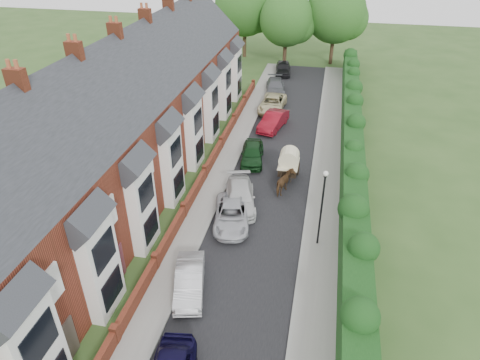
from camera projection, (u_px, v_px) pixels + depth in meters
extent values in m
plane|color=#2D4C1E|center=(250.00, 283.00, 23.18)|extent=(140.00, 140.00, 0.00)
cube|color=black|center=(270.00, 178.00, 32.41)|extent=(6.00, 58.00, 0.02)
cube|color=gray|center=(325.00, 184.00, 31.66)|extent=(2.20, 58.00, 0.12)
cube|color=gray|center=(221.00, 172.00, 33.07)|extent=(1.70, 58.00, 0.12)
cube|color=gray|center=(311.00, 182.00, 31.85)|extent=(0.18, 58.00, 0.13)
cube|color=gray|center=(231.00, 173.00, 32.92)|extent=(0.18, 58.00, 0.13)
cube|color=black|center=(352.00, 172.00, 30.72)|extent=(1.50, 58.00, 2.50)
cube|color=maroon|center=(130.00, 133.00, 31.73)|extent=(8.00, 40.00, 6.50)
cube|color=#24272B|center=(124.00, 91.00, 30.02)|extent=(8.00, 40.20, 8.00)
cube|color=white|center=(39.00, 359.00, 16.25)|extent=(0.70, 2.40, 5.20)
cube|color=black|center=(40.00, 340.00, 15.55)|extent=(0.06, 1.80, 1.60)
cube|color=#24272B|center=(13.00, 304.00, 14.69)|extent=(1.70, 2.60, 1.70)
cube|color=#3F2D2D|center=(70.00, 339.00, 18.86)|extent=(0.08, 0.90, 2.10)
cube|color=white|center=(51.00, 286.00, 17.02)|extent=(0.12, 1.20, 1.60)
cube|color=white|center=(101.00, 269.00, 20.41)|extent=(0.70, 2.40, 5.20)
cube|color=black|center=(113.00, 288.00, 20.97)|extent=(0.06, 1.80, 1.60)
cube|color=black|center=(104.00, 251.00, 19.71)|extent=(0.06, 1.80, 1.60)
cube|color=#24272B|center=(87.00, 218.00, 18.85)|extent=(1.70, 2.60, 1.70)
cube|color=#3F2D2D|center=(120.00, 263.00, 23.02)|extent=(0.08, 0.90, 2.10)
cube|color=white|center=(109.00, 213.00, 21.18)|extent=(0.12, 1.20, 1.60)
cube|color=white|center=(143.00, 209.00, 24.57)|extent=(0.70, 2.40, 5.20)
cube|color=black|center=(151.00, 226.00, 25.13)|extent=(0.06, 1.80, 1.60)
cube|color=black|center=(147.00, 192.00, 23.87)|extent=(0.06, 1.80, 1.60)
cube|color=#24272B|center=(134.00, 163.00, 23.01)|extent=(1.70, 2.60, 1.70)
cube|color=#3F2D2D|center=(154.00, 210.00, 27.18)|extent=(0.08, 0.90, 2.10)
cube|color=white|center=(148.00, 165.00, 25.33)|extent=(0.12, 1.20, 1.60)
cube|color=white|center=(172.00, 167.00, 28.72)|extent=(0.70, 2.40, 5.20)
cube|color=black|center=(179.00, 182.00, 29.29)|extent=(0.06, 1.80, 1.60)
cube|color=black|center=(176.00, 151.00, 28.03)|extent=(0.06, 1.80, 1.60)
cube|color=#24272B|center=(166.00, 126.00, 27.17)|extent=(1.70, 2.60, 1.70)
cube|color=#3F2D2D|center=(180.00, 171.00, 31.34)|extent=(0.08, 0.90, 2.10)
cube|color=white|center=(176.00, 130.00, 29.49)|extent=(0.12, 1.20, 1.60)
cube|color=white|center=(194.00, 135.00, 32.88)|extent=(0.70, 2.40, 5.20)
cube|color=black|center=(200.00, 149.00, 33.45)|extent=(0.06, 1.80, 1.60)
cube|color=black|center=(198.00, 121.00, 32.19)|extent=(0.06, 1.80, 1.60)
cube|color=#24272B|center=(190.00, 98.00, 31.33)|extent=(1.70, 2.60, 1.70)
cube|color=#3F2D2D|center=(199.00, 141.00, 35.50)|extent=(0.08, 0.90, 2.10)
cube|color=white|center=(197.00, 103.00, 33.65)|extent=(0.12, 1.20, 1.60)
cube|color=white|center=(211.00, 110.00, 37.04)|extent=(0.70, 2.40, 5.20)
cube|color=black|center=(216.00, 123.00, 37.61)|extent=(0.06, 1.80, 1.60)
cube|color=black|center=(215.00, 98.00, 36.35)|extent=(0.06, 1.80, 1.60)
cube|color=#24272B|center=(208.00, 76.00, 35.49)|extent=(1.70, 2.60, 1.70)
cube|color=#3F2D2D|center=(215.00, 117.00, 39.66)|extent=(0.08, 0.90, 2.10)
cube|color=white|center=(213.00, 83.00, 37.81)|extent=(0.12, 1.20, 1.60)
cube|color=white|center=(225.00, 91.00, 41.20)|extent=(0.70, 2.40, 5.20)
cube|color=black|center=(229.00, 103.00, 41.77)|extent=(0.06, 1.80, 1.60)
cube|color=black|center=(229.00, 79.00, 40.51)|extent=(0.06, 1.80, 1.60)
cube|color=#24272B|center=(223.00, 60.00, 39.65)|extent=(1.70, 2.60, 1.70)
cube|color=#3F2D2D|center=(227.00, 98.00, 43.82)|extent=(0.08, 0.90, 2.10)
cube|color=white|center=(227.00, 66.00, 41.97)|extent=(0.12, 1.20, 1.60)
cube|color=white|center=(236.00, 75.00, 45.36)|extent=(0.70, 2.40, 5.20)
cube|color=black|center=(240.00, 86.00, 45.93)|extent=(0.06, 1.80, 1.60)
cube|color=black|center=(240.00, 64.00, 44.66)|extent=(0.06, 1.80, 1.60)
cube|color=#24272B|center=(235.00, 46.00, 43.81)|extent=(1.70, 2.60, 1.70)
cube|color=#3F2D2D|center=(238.00, 82.00, 47.98)|extent=(0.08, 0.90, 2.10)
cube|color=white|center=(237.00, 52.00, 46.13)|extent=(0.12, 1.20, 1.60)
cube|color=brown|center=(18.00, 85.00, 19.70)|extent=(0.90, 0.50, 1.60)
cylinder|color=brown|center=(9.00, 65.00, 19.24)|extent=(0.20, 0.20, 0.50)
cylinder|color=brown|center=(16.00, 65.00, 19.16)|extent=(0.20, 0.20, 0.50)
cube|color=brown|center=(75.00, 56.00, 23.86)|extent=(0.90, 0.50, 1.60)
cylinder|color=brown|center=(69.00, 38.00, 23.39)|extent=(0.20, 0.20, 0.50)
cylinder|color=brown|center=(75.00, 39.00, 23.32)|extent=(0.20, 0.20, 0.50)
cube|color=brown|center=(116.00, 35.00, 28.02)|extent=(0.90, 0.50, 1.60)
cylinder|color=brown|center=(111.00, 20.00, 27.55)|extent=(0.20, 0.20, 0.50)
cylinder|color=brown|center=(116.00, 20.00, 27.48)|extent=(0.20, 0.20, 0.50)
cube|color=brown|center=(145.00, 20.00, 32.18)|extent=(0.90, 0.50, 1.60)
cylinder|color=brown|center=(141.00, 6.00, 31.71)|extent=(0.20, 0.20, 0.50)
cylinder|color=brown|center=(146.00, 6.00, 31.64)|extent=(0.20, 0.20, 0.50)
cube|color=brown|center=(168.00, 8.00, 36.34)|extent=(0.90, 0.50, 1.60)
cube|color=brown|center=(138.00, 296.00, 21.81)|extent=(0.30, 4.70, 0.90)
cube|color=brown|center=(171.00, 235.00, 25.97)|extent=(0.30, 4.70, 0.90)
cube|color=brown|center=(195.00, 191.00, 30.13)|extent=(0.30, 4.70, 0.90)
cube|color=brown|center=(214.00, 157.00, 34.28)|extent=(0.30, 4.70, 0.90)
cube|color=brown|center=(228.00, 131.00, 38.44)|extent=(0.30, 4.70, 0.90)
cube|color=brown|center=(240.00, 110.00, 42.60)|extent=(0.30, 4.70, 0.90)
cube|color=brown|center=(249.00, 93.00, 46.76)|extent=(0.30, 4.70, 0.90)
cube|color=brown|center=(115.00, 334.00, 19.67)|extent=(0.35, 0.35, 1.10)
cube|color=brown|center=(156.00, 261.00, 23.83)|extent=(0.35, 0.35, 1.10)
cube|color=brown|center=(184.00, 210.00, 27.99)|extent=(0.35, 0.35, 1.10)
cube|color=brown|center=(205.00, 172.00, 32.15)|extent=(0.35, 0.35, 1.10)
cube|color=brown|center=(221.00, 143.00, 36.31)|extent=(0.35, 0.35, 1.10)
cube|color=brown|center=(234.00, 119.00, 40.47)|extent=(0.35, 0.35, 1.10)
cube|color=brown|center=(245.00, 100.00, 44.63)|extent=(0.35, 0.35, 1.10)
cube|color=brown|center=(253.00, 85.00, 48.79)|extent=(0.35, 0.35, 1.10)
cylinder|color=black|center=(321.00, 212.00, 24.64)|extent=(0.12, 0.12, 4.80)
cylinder|color=black|center=(325.00, 176.00, 23.36)|extent=(0.20, 0.20, 0.10)
sphere|color=silver|center=(326.00, 174.00, 23.28)|extent=(0.32, 0.32, 0.32)
cylinder|color=#332316|center=(285.00, 47.00, 55.73)|extent=(0.50, 0.50, 4.75)
sphere|color=#23501A|center=(287.00, 19.00, 53.88)|extent=(6.80, 6.80, 6.80)
sphere|color=#23501A|center=(297.00, 24.00, 54.24)|extent=(4.76, 4.76, 4.76)
cylinder|color=#332316|center=(332.00, 44.00, 56.21)|extent=(0.50, 0.50, 5.25)
sphere|color=#23501A|center=(336.00, 13.00, 54.16)|extent=(7.60, 7.60, 7.60)
sphere|color=#23501A|center=(347.00, 19.00, 54.53)|extent=(5.32, 5.32, 5.32)
cylinder|color=#332316|center=(245.00, 37.00, 59.09)|extent=(0.50, 0.50, 5.50)
sphere|color=#23501A|center=(245.00, 5.00, 56.95)|extent=(8.00, 8.00, 8.00)
sphere|color=#23501A|center=(257.00, 11.00, 57.32)|extent=(5.60, 5.60, 5.60)
imported|color=#B8B8BD|center=(189.00, 281.00, 22.40)|extent=(2.39, 4.33, 1.35)
imported|color=#B2B4BA|center=(232.00, 215.00, 27.37)|extent=(3.03, 5.06, 1.31)
imported|color=silver|center=(240.00, 197.00, 29.06)|extent=(3.13, 5.21, 1.41)
imported|color=black|center=(252.00, 153.00, 34.28)|extent=(2.28, 4.52, 1.48)
imported|color=maroon|center=(273.00, 121.00, 39.67)|extent=(2.57, 4.88, 1.53)
imported|color=beige|center=(272.00, 103.00, 43.45)|extent=(2.56, 5.23, 1.43)
imported|color=#55565C|center=(275.00, 87.00, 47.74)|extent=(2.77, 5.20, 1.43)
imported|color=black|center=(283.00, 68.00, 53.40)|extent=(2.34, 4.68, 1.53)
imported|color=#51351D|center=(285.00, 183.00, 30.33)|extent=(1.36, 2.12, 1.65)
cube|color=black|center=(288.00, 167.00, 32.01)|extent=(1.33, 2.22, 0.56)
cylinder|color=beige|center=(289.00, 158.00, 31.60)|extent=(1.45, 1.39, 1.45)
cube|color=beige|center=(289.00, 164.00, 31.86)|extent=(1.47, 2.28, 0.04)
cylinder|color=black|center=(280.00, 167.00, 32.92)|extent=(0.09, 1.00, 1.00)
cylinder|color=black|center=(299.00, 169.00, 32.67)|extent=(0.09, 1.00, 1.00)
cylinder|color=black|center=(281.00, 174.00, 31.03)|extent=(0.06, 2.00, 0.06)
cylinder|color=black|center=(292.00, 175.00, 30.89)|extent=(0.06, 2.00, 0.06)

